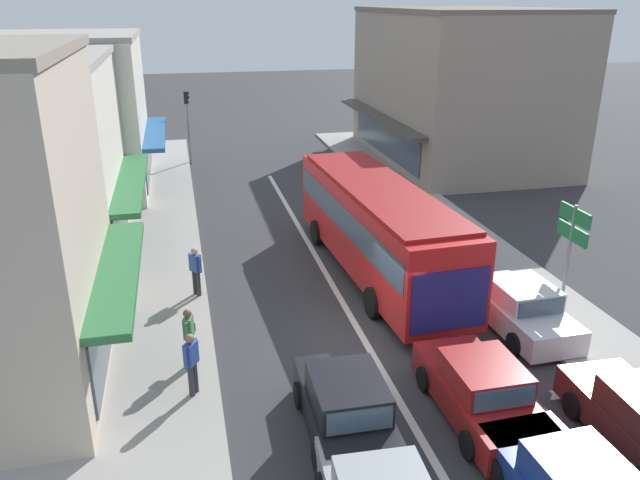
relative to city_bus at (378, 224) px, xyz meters
name	(u,v)px	position (x,y,z in m)	size (l,w,h in m)	color
ground_plane	(364,339)	(-1.74, -4.29, -1.88)	(140.00, 140.00, 0.00)	#353538
lane_centre_line	(330,281)	(-1.74, -0.29, -1.88)	(0.20, 28.00, 0.01)	silver
sidewalk_left	(128,275)	(-8.54, 1.71, -1.81)	(5.20, 44.00, 0.14)	#A39E96
kerb_right	(471,244)	(4.46, 1.71, -1.82)	(2.80, 44.00, 0.12)	#A39E96
shopfront_mid_block	(23,162)	(-11.91, 4.31, 1.78)	(7.36, 8.98, 7.33)	silver
shopfront_far_end	(61,115)	(-11.92, 13.35, 1.90)	(8.80, 8.88, 7.57)	silver
building_right_far	(459,86)	(9.75, 15.17, 2.41)	(9.84, 13.91, 8.60)	gray
city_bus	(378,224)	(0.00, 0.00, 0.00)	(3.15, 10.97, 3.23)	red
sedan_queue_far_back	(481,392)	(-0.13, -8.23, -1.22)	(1.90, 4.20, 1.47)	maroon
hatchback_behind_bus_mid	(345,406)	(-3.34, -8.13, -1.17)	(1.87, 3.73, 1.54)	black
parked_sedan_kerb_second	(520,308)	(2.87, -4.67, -1.22)	(1.98, 4.25, 1.47)	silver
parked_sedan_kerb_third	(445,242)	(2.91, 0.75, -1.22)	(1.92, 4.21, 1.47)	#1E6638
traffic_light_downstreet	(187,115)	(-5.84, 17.36, 0.97)	(0.33, 0.24, 4.20)	gray
directional_road_sign	(572,235)	(4.46, -4.36, 0.82)	(0.10, 1.40, 3.60)	gray
pedestrian_with_handbag_near	(189,334)	(-6.58, -4.75, -0.81)	(0.32, 0.66, 1.63)	#333338
pedestrian_browsing_midblock	(192,360)	(-6.56, -6.05, -0.81)	(0.38, 0.49, 1.63)	#333338
pedestrian_far_walker	(196,268)	(-6.25, -0.57, -0.81)	(0.40, 0.47, 1.63)	#333338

